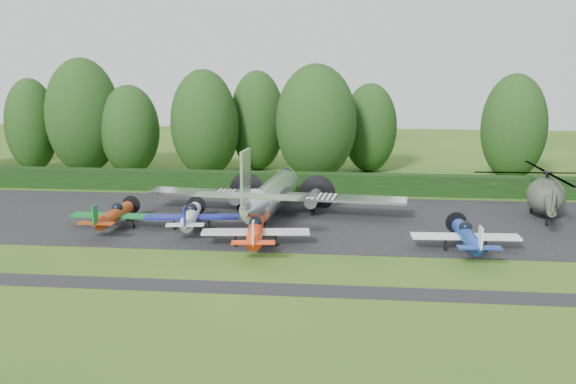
# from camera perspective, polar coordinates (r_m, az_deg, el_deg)

# --- Properties ---
(ground) EXTENTS (160.00, 160.00, 0.00)m
(ground) POSITION_cam_1_polar(r_m,az_deg,el_deg) (43.71, -5.14, -5.69)
(ground) COLOR #2F5117
(ground) RESTS_ON ground
(apron) EXTENTS (70.00, 18.00, 0.01)m
(apron) POSITION_cam_1_polar(r_m,az_deg,el_deg) (53.17, -3.09, -2.44)
(apron) COLOR black
(apron) RESTS_ON ground
(taxiway_verge) EXTENTS (70.00, 2.00, 0.00)m
(taxiway_verge) POSITION_cam_1_polar(r_m,az_deg,el_deg) (38.16, -6.87, -8.39)
(taxiway_verge) COLOR black
(taxiway_verge) RESTS_ON ground
(hedgerow) EXTENTS (90.00, 1.60, 2.00)m
(hedgerow) POSITION_cam_1_polar(r_m,az_deg,el_deg) (63.77, -1.55, -0.00)
(hedgerow) COLOR black
(hedgerow) RESTS_ON ground
(transport_plane) EXTENTS (22.18, 17.00, 7.11)m
(transport_plane) POSITION_cam_1_polar(r_m,az_deg,el_deg) (53.20, -1.46, -0.23)
(transport_plane) COLOR silver
(transport_plane) RESTS_ON ground
(light_plane_red) EXTENTS (7.24, 7.61, 2.78)m
(light_plane_red) POSITION_cam_1_polar(r_m,az_deg,el_deg) (51.59, -15.16, -1.98)
(light_plane_red) COLOR #93300D
(light_plane_red) RESTS_ON ground
(light_plane_white) EXTENTS (7.30, 7.68, 2.81)m
(light_plane_white) POSITION_cam_1_polar(r_m,az_deg,el_deg) (49.92, -8.62, -2.14)
(light_plane_white) COLOR silver
(light_plane_white) RESTS_ON ground
(light_plane_orange) EXTENTS (7.62, 8.01, 2.93)m
(light_plane_orange) POSITION_cam_1_polar(r_m,az_deg,el_deg) (45.05, -2.92, -3.50)
(light_plane_orange) COLOR #F1350E
(light_plane_orange) RESTS_ON ground
(light_plane_blue) EXTENTS (7.42, 7.80, 2.85)m
(light_plane_blue) POSITION_cam_1_polar(r_m,az_deg,el_deg) (45.61, 15.64, -3.78)
(light_plane_blue) COLOR navy
(light_plane_blue) RESTS_ON ground
(helicopter) EXTENTS (12.02, 14.07, 3.87)m
(helicopter) POSITION_cam_1_polar(r_m,az_deg,el_deg) (57.60, 21.98, -0.07)
(helicopter) COLOR #3A4334
(helicopter) RESTS_ON ground
(tree_1) EXTENTS (6.46, 6.46, 11.68)m
(tree_1) POSITION_cam_1_polar(r_m,az_deg,el_deg) (75.71, -2.74, 6.35)
(tree_1) COLOR black
(tree_1) RESTS_ON ground
(tree_2) EXTENTS (8.38, 8.38, 13.15)m
(tree_2) POSITION_cam_1_polar(r_m,az_deg,el_deg) (77.03, -17.75, 6.44)
(tree_2) COLOR black
(tree_2) RESTS_ON ground
(tree_3) EXTENTS (6.27, 6.27, 10.27)m
(tree_3) POSITION_cam_1_polar(r_m,az_deg,el_deg) (75.06, 7.28, 5.67)
(tree_3) COLOR black
(tree_3) RESTS_ON ground
(tree_5) EXTENTS (8.69, 8.69, 12.53)m
(tree_5) POSITION_cam_1_polar(r_m,az_deg,el_deg) (69.21, 2.50, 6.18)
(tree_5) COLOR black
(tree_5) RESTS_ON ground
(tree_6) EXTENTS (6.94, 6.94, 11.50)m
(tree_6) POSITION_cam_1_polar(r_m,az_deg,el_deg) (73.28, 19.44, 5.43)
(tree_6) COLOR black
(tree_6) RESTS_ON ground
(tree_7) EXTENTS (7.40, 7.40, 11.90)m
(tree_7) POSITION_cam_1_polar(r_m,az_deg,el_deg) (72.37, -7.49, 6.09)
(tree_7) COLOR black
(tree_7) RESTS_ON ground
(tree_8) EXTENTS (5.91, 5.91, 10.83)m
(tree_8) POSITION_cam_1_polar(r_m,az_deg,el_deg) (80.53, -21.85, 5.54)
(tree_8) COLOR black
(tree_8) RESTS_ON ground
(tree_9) EXTENTS (6.66, 6.66, 10.15)m
(tree_9) POSITION_cam_1_polar(r_m,az_deg,el_deg) (74.81, -13.88, 5.36)
(tree_9) COLOR black
(tree_9) RESTS_ON ground
(tree_10) EXTENTS (7.02, 7.02, 10.97)m
(tree_10) POSITION_cam_1_polar(r_m,az_deg,el_deg) (72.58, -7.14, 5.75)
(tree_10) COLOR black
(tree_10) RESTS_ON ground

